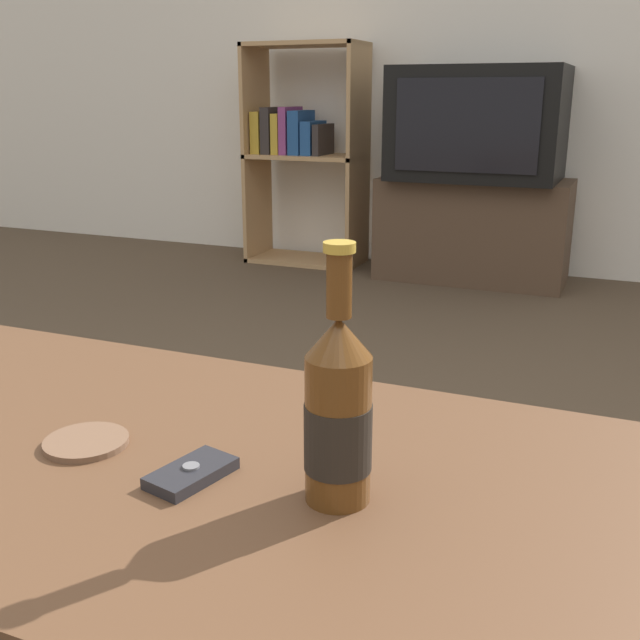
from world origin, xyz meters
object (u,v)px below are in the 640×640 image
object	(u,v)px
tv_stand	(473,230)
television	(479,123)
bookshelf	(300,148)
cell_phone	(191,473)
beer_bottle	(338,413)

from	to	relation	value
tv_stand	television	xyz separation A→B (m)	(0.00, -0.00, 0.48)
tv_stand	television	bearing A→B (deg)	-90.00
bookshelf	cell_phone	size ratio (longest dim) A/B	9.65
bookshelf	cell_phone	bearing A→B (deg)	-68.02
tv_stand	bookshelf	bearing A→B (deg)	176.61
tv_stand	television	distance (m)	0.48
tv_stand	beer_bottle	distance (m)	2.82
television	bookshelf	bearing A→B (deg)	176.36
bookshelf	cell_phone	distance (m)	3.08
television	cell_phone	bearing A→B (deg)	-84.84
television	beer_bottle	size ratio (longest dim) A/B	2.61
bookshelf	beer_bottle	world-z (taller)	bookshelf
television	beer_bottle	bearing A→B (deg)	-81.36
tv_stand	cell_phone	size ratio (longest dim) A/B	7.66
beer_bottle	television	bearing A→B (deg)	98.64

